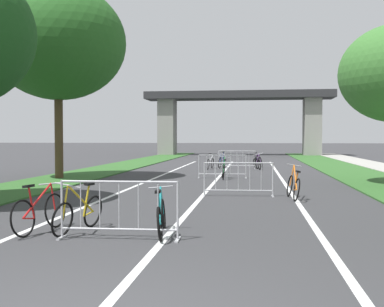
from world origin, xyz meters
The scene contains 20 objects.
grass_verge_left centered at (-6.60, 22.09, 0.03)m, with size 3.02×53.99×0.05m, color #2D5B26.
grass_verge_right centered at (6.60, 22.09, 0.03)m, with size 3.02×53.99×0.05m, color #2D5B26.
lane_stripe_center centered at (0.00, 15.62, 0.00)m, with size 0.14×31.23×0.01m, color silver.
lane_stripe_right_lane centered at (2.80, 15.62, 0.00)m, with size 0.14×31.23×0.01m, color silver.
lane_stripe_left_lane centered at (-2.80, 15.62, 0.00)m, with size 0.14×31.23×0.01m, color silver.
overpass_bridge centered at (0.00, 44.62, 4.58)m, with size 19.11×3.53×6.50m.
tree_left_cypress_far centered at (-6.87, 15.62, 5.94)m, with size 5.88×5.88×8.45m.
crowd_barrier_nearest centered at (-0.80, 4.10, 0.52)m, with size 2.18×0.52×1.05m.
crowd_barrier_second centered at (1.11, 10.54, 0.52)m, with size 2.18×0.55×1.05m.
crowd_barrier_third centered at (0.19, 16.98, 0.52)m, with size 2.18×0.56×1.05m.
crowd_barrier_fourth centered at (0.61, 23.42, 0.52)m, with size 2.18×0.54×1.05m.
bicycle_orange_0 centered at (2.74, 10.07, 0.38)m, with size 0.44×1.77×1.02m.
bicycle_blue_1 centered at (-0.30, 23.89, 0.37)m, with size 0.45×1.66×0.98m.
bicycle_purple_2 centered at (1.86, 23.92, 0.37)m, with size 0.57×1.73×0.96m.
bicycle_black_3 centered at (1.76, 22.97, 0.35)m, with size 0.55×1.61×0.92m.
bicycle_red_4 centered at (-2.49, 4.51, 0.39)m, with size 0.55×1.69×0.94m.
bicycle_yellow_5 centered at (-1.74, 4.60, 0.37)m, with size 0.54×1.68×1.00m.
bicycle_green_6 centered at (0.26, 16.61, 0.37)m, with size 0.51×1.72×0.98m.
bicycle_silver_7 centered at (-0.90, 23.01, 0.35)m, with size 0.52×1.69×0.92m.
bicycle_teal_8 centered at (-0.12, 4.54, 0.35)m, with size 0.52×1.70×0.88m.
Camera 1 is at (1.57, -3.99, 1.82)m, focal length 43.99 mm.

